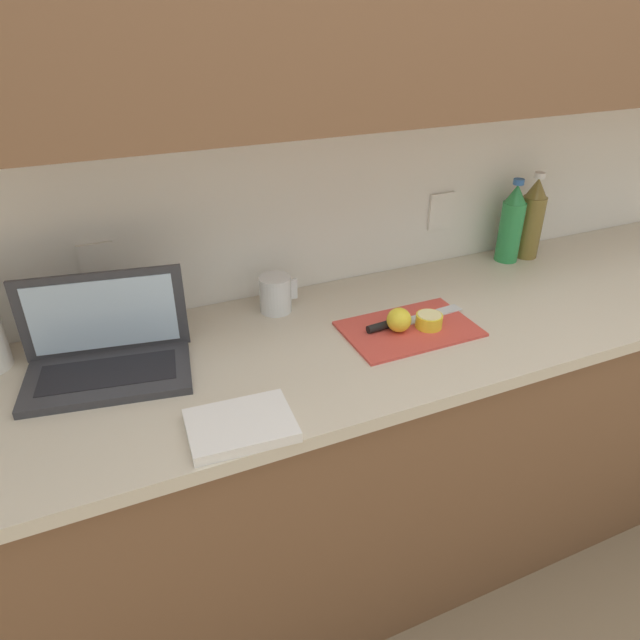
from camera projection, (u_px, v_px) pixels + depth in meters
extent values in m
plane|color=#847056|center=(403.00, 536.00, 2.05)|extent=(12.00, 12.00, 0.00)
cube|color=white|center=(372.00, 147.00, 1.69)|extent=(5.20, 0.06, 2.60)
cube|color=white|center=(98.00, 265.00, 1.49)|extent=(0.09, 0.01, 0.12)
cube|color=white|center=(441.00, 211.00, 1.86)|extent=(0.09, 0.01, 0.12)
cube|color=brown|center=(413.00, 444.00, 1.84)|extent=(2.44, 0.62, 0.86)
cube|color=beige|center=(425.00, 324.00, 1.62)|extent=(2.51, 0.66, 0.03)
cube|color=#333338|center=(109.00, 376.00, 1.35)|extent=(0.41, 0.28, 0.02)
cube|color=black|center=(108.00, 372.00, 1.34)|extent=(0.33, 0.18, 0.00)
cube|color=#333338|center=(104.00, 314.00, 1.38)|extent=(0.39, 0.07, 0.22)
cube|color=silver|center=(103.00, 315.00, 1.37)|extent=(0.34, 0.06, 0.18)
cube|color=#D1473D|center=(409.00, 329.00, 1.55)|extent=(0.36, 0.23, 0.01)
cube|color=silver|center=(431.00, 315.00, 1.61)|extent=(0.20, 0.05, 0.00)
cylinder|color=black|center=(385.00, 325.00, 1.54)|extent=(0.11, 0.03, 0.02)
cylinder|color=yellow|center=(429.00, 321.00, 1.54)|extent=(0.07, 0.07, 0.04)
cylinder|color=#F4EAA3|center=(430.00, 315.00, 1.53)|extent=(0.06, 0.06, 0.00)
sphere|color=yellow|center=(399.00, 320.00, 1.52)|extent=(0.07, 0.07, 0.07)
cylinder|color=olive|center=(530.00, 227.00, 1.94)|extent=(0.08, 0.08, 0.21)
cone|color=olive|center=(538.00, 188.00, 1.87)|extent=(0.07, 0.07, 0.06)
cylinder|color=white|center=(540.00, 175.00, 1.85)|extent=(0.04, 0.04, 0.02)
cylinder|color=#2D934C|center=(510.00, 232.00, 1.91)|extent=(0.08, 0.08, 0.20)
cone|color=#2D934C|center=(517.00, 194.00, 1.85)|extent=(0.07, 0.07, 0.06)
cylinder|color=#3366B2|center=(519.00, 182.00, 1.83)|extent=(0.03, 0.03, 0.02)
cylinder|color=silver|center=(275.00, 294.00, 1.62)|extent=(0.09, 0.09, 0.11)
cube|color=silver|center=(293.00, 289.00, 1.64)|extent=(0.02, 0.01, 0.06)
cube|color=white|center=(241.00, 425.00, 1.19)|extent=(0.23, 0.18, 0.02)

